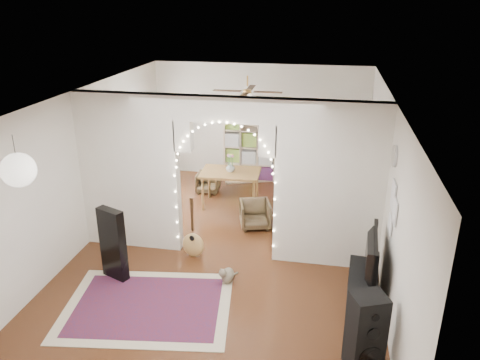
% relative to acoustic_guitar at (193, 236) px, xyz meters
% --- Properties ---
extents(floor, '(7.50, 7.50, 0.00)m').
position_rel_acoustic_guitar_xyz_m(floor, '(0.51, 0.25, -0.40)').
color(floor, black).
rests_on(floor, ground).
extents(ceiling, '(5.00, 7.50, 0.02)m').
position_rel_acoustic_guitar_xyz_m(ceiling, '(0.51, 0.25, 2.30)').
color(ceiling, white).
rests_on(ceiling, wall_back).
extents(wall_back, '(5.00, 0.02, 2.70)m').
position_rel_acoustic_guitar_xyz_m(wall_back, '(0.51, 4.00, 0.95)').
color(wall_back, silver).
rests_on(wall_back, floor).
extents(wall_front, '(5.00, 0.02, 2.70)m').
position_rel_acoustic_guitar_xyz_m(wall_front, '(0.51, -3.50, 0.95)').
color(wall_front, silver).
rests_on(wall_front, floor).
extents(wall_left, '(0.02, 7.50, 2.70)m').
position_rel_acoustic_guitar_xyz_m(wall_left, '(-1.99, 0.25, 0.95)').
color(wall_left, silver).
rests_on(wall_left, floor).
extents(wall_right, '(0.02, 7.50, 2.70)m').
position_rel_acoustic_guitar_xyz_m(wall_right, '(3.01, 0.25, 0.95)').
color(wall_right, silver).
rests_on(wall_right, floor).
extents(divider_wall, '(5.00, 0.20, 2.70)m').
position_rel_acoustic_guitar_xyz_m(divider_wall, '(0.51, 0.25, 1.02)').
color(divider_wall, silver).
rests_on(divider_wall, floor).
extents(fairy_lights, '(1.64, 0.04, 1.60)m').
position_rel_acoustic_guitar_xyz_m(fairy_lights, '(0.51, 0.12, 1.15)').
color(fairy_lights, '#FFEABF').
rests_on(fairy_lights, divider_wall).
extents(window, '(0.04, 1.20, 1.40)m').
position_rel_acoustic_guitar_xyz_m(window, '(-1.96, 2.05, 1.10)').
color(window, white).
rests_on(window, wall_left).
extents(wall_clock, '(0.03, 0.31, 0.31)m').
position_rel_acoustic_guitar_xyz_m(wall_clock, '(2.99, -0.35, 1.70)').
color(wall_clock, white).
rests_on(wall_clock, wall_right).
extents(picture_frames, '(0.02, 0.50, 0.70)m').
position_rel_acoustic_guitar_xyz_m(picture_frames, '(2.99, -0.75, 1.10)').
color(picture_frames, white).
rests_on(picture_frames, wall_right).
extents(paper_lantern, '(0.40, 0.40, 0.40)m').
position_rel_acoustic_guitar_xyz_m(paper_lantern, '(-1.39, -2.15, 1.85)').
color(paper_lantern, white).
rests_on(paper_lantern, ceiling).
extents(ceiling_fan, '(1.10, 1.10, 0.30)m').
position_rel_acoustic_guitar_xyz_m(ceiling_fan, '(0.51, 2.25, 2.00)').
color(ceiling_fan, '#AD7E39').
rests_on(ceiling_fan, ceiling).
extents(area_rug, '(2.55, 2.05, 0.02)m').
position_rel_acoustic_guitar_xyz_m(area_rug, '(-0.26, -1.44, -0.39)').
color(area_rug, maroon).
rests_on(area_rug, floor).
extents(guitar_case, '(0.47, 0.31, 1.17)m').
position_rel_acoustic_guitar_xyz_m(guitar_case, '(-1.02, -0.82, 0.18)').
color(guitar_case, black).
rests_on(guitar_case, floor).
extents(acoustic_guitar, '(0.39, 0.26, 0.92)m').
position_rel_acoustic_guitar_xyz_m(acoustic_guitar, '(0.00, 0.00, 0.00)').
color(acoustic_guitar, tan).
rests_on(acoustic_guitar, floor).
extents(tabby_cat, '(0.30, 0.45, 0.30)m').
position_rel_acoustic_guitar_xyz_m(tabby_cat, '(0.72, -0.63, -0.28)').
color(tabby_cat, brown).
rests_on(tabby_cat, floor).
extents(floor_speaker, '(0.48, 0.45, 0.99)m').
position_rel_acoustic_guitar_xyz_m(floor_speaker, '(2.67, -2.05, 0.09)').
color(floor_speaker, black).
rests_on(floor_speaker, floor).
extents(media_console, '(0.46, 1.02, 0.50)m').
position_rel_acoustic_guitar_xyz_m(media_console, '(2.71, -0.82, -0.15)').
color(media_console, black).
rests_on(media_console, floor).
extents(tv, '(0.21, 1.08, 0.62)m').
position_rel_acoustic_guitar_xyz_m(tv, '(2.71, -0.82, 0.41)').
color(tv, black).
rests_on(tv, media_console).
extents(bookcase, '(1.64, 0.94, 1.64)m').
position_rel_acoustic_guitar_xyz_m(bookcase, '(0.52, 3.75, 0.42)').
color(bookcase, '#C7AE90').
rests_on(bookcase, floor).
extents(dining_table, '(1.23, 0.85, 0.76)m').
position_rel_acoustic_guitar_xyz_m(dining_table, '(0.18, 2.17, 0.28)').
color(dining_table, brown).
rests_on(dining_table, floor).
extents(flower_vase, '(0.19, 0.19, 0.19)m').
position_rel_acoustic_guitar_xyz_m(flower_vase, '(0.18, 2.17, 0.45)').
color(flower_vase, silver).
rests_on(flower_vase, dining_table).
extents(dining_chair_left, '(0.50, 0.52, 0.45)m').
position_rel_acoustic_guitar_xyz_m(dining_chair_left, '(-0.46, 2.79, -0.17)').
color(dining_chair_left, '#4D3D26').
rests_on(dining_chair_left, floor).
extents(dining_chair_right, '(0.69, 0.70, 0.51)m').
position_rel_acoustic_guitar_xyz_m(dining_chair_right, '(0.84, 1.29, -0.14)').
color(dining_chair_right, '#4D3D26').
rests_on(dining_chair_right, floor).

